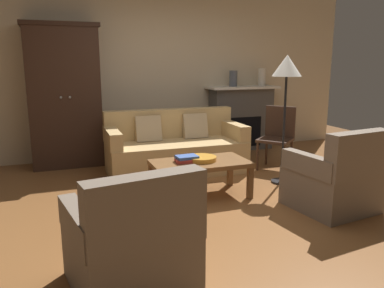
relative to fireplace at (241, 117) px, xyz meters
The scene contains 15 objects.
ground_plane 2.83m from the fireplace, 124.00° to the right, with size 9.60×9.60×0.00m, color brown.
back_wall 1.78m from the fireplace, behind, with size 7.20×0.10×2.80m, color beige.
fireplace is the anchor object (origin of this frame).
armoire 2.99m from the fireplace, behind, with size 1.06×0.57×2.07m.
couch 1.83m from the fireplace, 148.22° to the right, with size 1.94×0.89×0.86m.
coffee_table 2.62m from the fireplace, 127.65° to the right, with size 1.10×0.60×0.42m.
fruit_bowl 2.58m from the fireplace, 127.43° to the right, with size 0.34×0.34×0.05m, color orange.
book_stack 2.69m from the fireplace, 130.64° to the right, with size 0.26×0.20×0.07m.
mantel_vase_slate 0.71m from the fireplace, behind, with size 0.14×0.14×0.27m, color #565B66.
mantel_vase_cream 0.80m from the fireplace, ahead, with size 0.14×0.14×0.30m, color beige.
armchair_near_left 4.53m from the fireplace, 126.67° to the right, with size 0.88×0.89×0.88m.
armchair_near_right 2.97m from the fireplace, 98.10° to the right, with size 0.86×0.86×0.88m.
side_chair_wooden 1.31m from the fireplace, 93.69° to the right, with size 0.62×0.62×0.90m.
floor_lamp 2.15m from the fireplace, 101.95° to the right, with size 0.36×0.36×1.62m.
dog 3.61m from the fireplace, 139.35° to the right, with size 0.46×0.45×0.39m.
Camera 1 is at (-1.61, -3.71, 1.53)m, focal length 35.85 mm.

